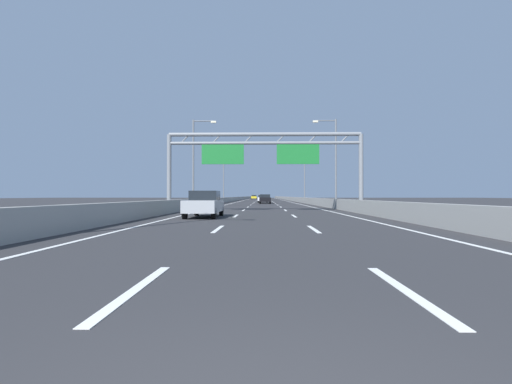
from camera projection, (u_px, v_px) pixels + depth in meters
name	position (u px, v px, depth m)	size (l,w,h in m)	color
ground_plane	(264.00, 200.00, 101.42)	(260.00, 260.00, 0.00)	#2D2D30
lane_dash_left_0	(136.00, 289.00, 4.98)	(0.16, 3.00, 0.01)	white
lane_dash_left_1	(218.00, 229.00, 13.98)	(0.16, 3.00, 0.01)	white
lane_dash_left_2	(236.00, 216.00, 22.98)	(0.16, 3.00, 0.01)	white
lane_dash_left_3	(244.00, 210.00, 31.98)	(0.16, 3.00, 0.01)	white
lane_dash_left_4	(248.00, 207.00, 40.98)	(0.16, 3.00, 0.01)	white
lane_dash_left_5	(251.00, 205.00, 49.97)	(0.16, 3.00, 0.01)	white
lane_dash_left_6	(253.00, 204.00, 58.97)	(0.16, 3.00, 0.01)	white
lane_dash_left_7	(254.00, 202.00, 67.97)	(0.16, 3.00, 0.01)	white
lane_dash_left_8	(255.00, 202.00, 76.97)	(0.16, 3.00, 0.01)	white
lane_dash_left_9	(256.00, 201.00, 85.96)	(0.16, 3.00, 0.01)	white
lane_dash_left_10	(257.00, 201.00, 94.96)	(0.16, 3.00, 0.01)	white
lane_dash_left_11	(257.00, 200.00, 103.96)	(0.16, 3.00, 0.01)	white
lane_dash_left_12	(258.00, 200.00, 112.96)	(0.16, 3.00, 0.01)	white
lane_dash_left_13	(258.00, 199.00, 121.95)	(0.16, 3.00, 0.01)	white
lane_dash_left_14	(259.00, 199.00, 130.95)	(0.16, 3.00, 0.01)	white
lane_dash_left_15	(259.00, 199.00, 139.95)	(0.16, 3.00, 0.01)	white
lane_dash_left_16	(259.00, 199.00, 148.95)	(0.16, 3.00, 0.01)	white
lane_dash_left_17	(260.00, 199.00, 157.95)	(0.16, 3.00, 0.01)	white
lane_dash_right_0	(405.00, 290.00, 4.91)	(0.16, 3.00, 0.01)	white
lane_dash_right_1	(314.00, 229.00, 13.91)	(0.16, 3.00, 0.01)	white
lane_dash_right_2	(294.00, 216.00, 22.91)	(0.16, 3.00, 0.01)	white
lane_dash_right_3	(285.00, 210.00, 31.90)	(0.16, 3.00, 0.01)	white
lane_dash_right_4	(281.00, 207.00, 40.90)	(0.16, 3.00, 0.01)	white
lane_dash_right_5	(278.00, 205.00, 49.90)	(0.16, 3.00, 0.01)	white
lane_dash_right_6	(275.00, 204.00, 58.90)	(0.16, 3.00, 0.01)	white
lane_dash_right_7	(274.00, 202.00, 67.90)	(0.16, 3.00, 0.01)	white
lane_dash_right_8	(273.00, 202.00, 76.89)	(0.16, 3.00, 0.01)	white
lane_dash_right_9	(272.00, 201.00, 85.89)	(0.16, 3.00, 0.01)	white
lane_dash_right_10	(271.00, 201.00, 94.89)	(0.16, 3.00, 0.01)	white
lane_dash_right_11	(270.00, 200.00, 103.89)	(0.16, 3.00, 0.01)	white
lane_dash_right_12	(270.00, 200.00, 112.88)	(0.16, 3.00, 0.01)	white
lane_dash_right_13	(269.00, 199.00, 121.88)	(0.16, 3.00, 0.01)	white
lane_dash_right_14	(269.00, 199.00, 130.88)	(0.16, 3.00, 0.01)	white
lane_dash_right_15	(269.00, 199.00, 139.88)	(0.16, 3.00, 0.01)	white
lane_dash_right_16	(268.00, 199.00, 148.87)	(0.16, 3.00, 0.01)	white
lane_dash_right_17	(268.00, 199.00, 157.87)	(0.16, 3.00, 0.01)	white
edge_line_left	(242.00, 201.00, 89.53)	(0.16, 176.00, 0.01)	white
edge_line_right	(286.00, 201.00, 89.32)	(0.16, 176.00, 0.01)	white
barrier_left	(241.00, 198.00, 111.57)	(0.45, 220.00, 0.95)	#9E9E99
barrier_right	(287.00, 198.00, 111.28)	(0.45, 220.00, 0.95)	#9E9E99
sign_gantry	(264.00, 152.00, 29.78)	(15.79, 0.36, 6.36)	gray
streetlamp_left_mid	(195.00, 158.00, 40.13)	(2.58, 0.28, 9.50)	slate
streetlamp_right_mid	(334.00, 157.00, 39.82)	(2.58, 0.28, 9.50)	slate
streetlamp_left_far	(225.00, 174.00, 70.53)	(2.58, 0.28, 9.50)	slate
streetlamp_right_far	(303.00, 174.00, 70.22)	(2.58, 0.28, 9.50)	slate
silver_car	(205.00, 204.00, 21.73)	(1.79, 4.64, 1.55)	#A8ADB2
white_car	(263.00, 199.00, 67.33)	(1.78, 4.33, 1.39)	silver
black_car	(265.00, 199.00, 58.45)	(1.78, 4.45, 1.47)	black
red_car	(263.00, 198.00, 96.62)	(1.87, 4.26, 1.44)	red
green_car	(264.00, 198.00, 88.16)	(1.79, 4.42, 1.38)	#1E7A38
blue_car	(264.00, 197.00, 116.10)	(1.79, 4.38, 1.50)	#2347AD
yellow_car	(254.00, 197.00, 130.29)	(1.88, 4.32, 1.47)	yellow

